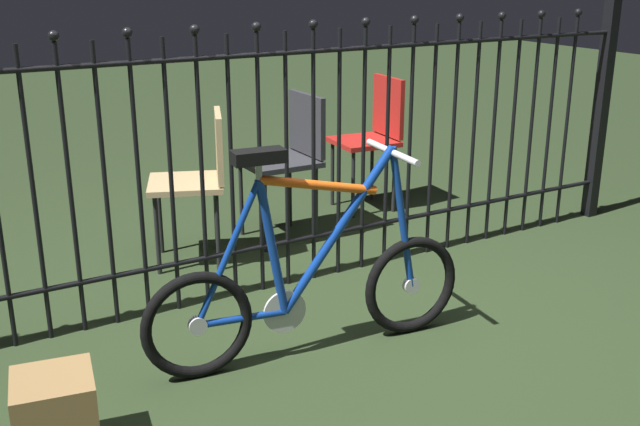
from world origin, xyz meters
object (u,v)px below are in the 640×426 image
(chair_red, at_px, (374,130))
(chair_charcoal, at_px, (289,151))
(display_crate, at_px, (56,418))
(bicycle, at_px, (310,286))
(chair_tan, at_px, (200,172))

(chair_red, xyz_separation_m, chair_charcoal, (-0.74, -0.23, 0.00))
(chair_red, height_order, display_crate, chair_red)
(chair_charcoal, bearing_deg, chair_red, 17.09)
(chair_red, bearing_deg, chair_charcoal, -162.91)
(bicycle, xyz_separation_m, chair_charcoal, (0.59, 1.29, 0.21))
(display_crate, bearing_deg, chair_charcoal, 42.33)
(chair_charcoal, relative_size, chair_tan, 1.03)
(bicycle, bearing_deg, display_crate, -169.10)
(chair_red, bearing_deg, display_crate, -144.09)
(bicycle, bearing_deg, chair_red, 48.84)
(bicycle, relative_size, chair_red, 1.62)
(bicycle, bearing_deg, chair_charcoal, 65.40)
(chair_charcoal, distance_m, chair_tan, 0.60)
(chair_red, relative_size, chair_tan, 1.05)
(chair_red, xyz_separation_m, display_crate, (-2.38, -1.72, -0.37))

